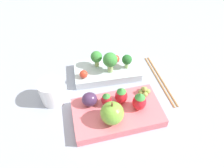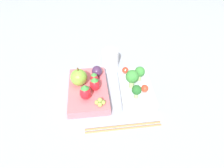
% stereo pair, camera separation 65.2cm
% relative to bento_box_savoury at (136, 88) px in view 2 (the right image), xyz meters
% --- Properties ---
extents(ground_plane, '(4.00, 4.00, 0.00)m').
position_rel_bento_box_savoury_xyz_m(ground_plane, '(0.01, -0.07, -0.01)').
color(ground_plane, '#939EB2').
extents(bento_box_savoury, '(0.20, 0.11, 0.02)m').
position_rel_bento_box_savoury_xyz_m(bento_box_savoury, '(0.00, 0.00, 0.00)').
color(bento_box_savoury, silver).
rests_on(bento_box_savoury, ground_plane).
extents(bento_box_fruit, '(0.23, 0.15, 0.02)m').
position_rel_bento_box_savoury_xyz_m(bento_box_fruit, '(0.01, -0.16, -0.00)').
color(bento_box_fruit, '#DB6670').
rests_on(bento_box_fruit, ground_plane).
extents(broccoli_floret_0, '(0.03, 0.03, 0.05)m').
position_rel_bento_box_savoury_xyz_m(broccoli_floret_0, '(-0.03, 0.01, 0.04)').
color(broccoli_floret_0, '#93B770').
rests_on(broccoli_floret_0, bento_box_savoury).
extents(broccoli_floret_1, '(0.03, 0.03, 0.04)m').
position_rel_bento_box_savoury_xyz_m(broccoli_floret_1, '(0.06, -0.01, 0.04)').
color(broccoli_floret_1, '#93B770').
rests_on(broccoli_floret_1, bento_box_savoury).
extents(broccoli_floret_2, '(0.04, 0.04, 0.06)m').
position_rel_bento_box_savoury_xyz_m(broccoli_floret_2, '(0.01, -0.02, 0.05)').
color(broccoli_floret_2, '#93B770').
rests_on(broccoli_floret_2, bento_box_savoury).
extents(cherry_tomato_0, '(0.02, 0.02, 0.02)m').
position_rel_bento_box_savoury_xyz_m(cherry_tomato_0, '(-0.07, -0.03, 0.02)').
color(cherry_tomato_0, red).
rests_on(cherry_tomato_0, bento_box_savoury).
extents(cherry_tomato_1, '(0.02, 0.02, 0.02)m').
position_rel_bento_box_savoury_xyz_m(cherry_tomato_1, '(0.03, 0.02, 0.02)').
color(cherry_tomato_1, red).
rests_on(cherry_tomato_1, bento_box_savoury).
extents(apple, '(0.05, 0.05, 0.06)m').
position_rel_bento_box_savoury_xyz_m(apple, '(-0.01, -0.18, 0.04)').
color(apple, '#70A838').
rests_on(apple, bento_box_fruit).
extents(strawberry_0, '(0.03, 0.03, 0.04)m').
position_rel_bento_box_savoury_xyz_m(strawberry_0, '(-0.02, -0.14, 0.03)').
color(strawberry_0, red).
rests_on(strawberry_0, bento_box_fruit).
extents(strawberry_1, '(0.03, 0.03, 0.05)m').
position_rel_bento_box_savoury_xyz_m(strawberry_1, '(0.06, -0.16, 0.04)').
color(strawberry_1, red).
rests_on(strawberry_1, bento_box_fruit).
extents(strawberry_2, '(0.03, 0.03, 0.05)m').
position_rel_bento_box_savoury_xyz_m(strawberry_2, '(0.02, -0.13, 0.03)').
color(strawberry_2, red).
rests_on(strawberry_2, bento_box_fruit).
extents(plum, '(0.04, 0.04, 0.03)m').
position_rel_bento_box_savoury_xyz_m(plum, '(-0.06, -0.13, 0.03)').
color(plum, '#42284C').
rests_on(plum, bento_box_fruit).
extents(grape_cluster, '(0.03, 0.03, 0.02)m').
position_rel_bento_box_savoury_xyz_m(grape_cluster, '(0.09, -0.11, 0.02)').
color(grape_cluster, '#8EA84C').
rests_on(grape_cluster, bento_box_fruit).
extents(drinking_cup, '(0.06, 0.06, 0.06)m').
position_rel_bento_box_savoury_xyz_m(drinking_cup, '(-0.15, -0.08, 0.02)').
color(drinking_cup, white).
rests_on(drinking_cup, ground_plane).
extents(chopsticks_pair, '(0.04, 0.21, 0.01)m').
position_rel_bento_box_savoury_xyz_m(chopsticks_pair, '(0.15, -0.05, -0.01)').
color(chopsticks_pair, '#A37547').
rests_on(chopsticks_pair, ground_plane).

